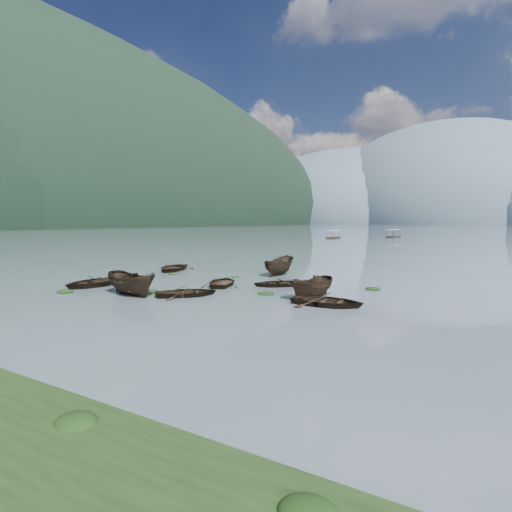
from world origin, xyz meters
The scene contains 23 objects.
ground_plane centered at (0.00, 0.00, 0.00)m, with size 2400.00×2400.00×0.00m, color slate.
left_ridge_far centered at (-480.00, 250.00, 0.00)m, with size 560.00×1400.00×380.00m, color black.
haze_mtn_a centered at (-260.00, 900.00, 0.00)m, with size 520.00×520.00×280.00m, color #475666.
haze_mtn_b centered at (-60.00, 900.00, 0.00)m, with size 520.00×520.00×340.00m, color #475666.
rowboat_0 centered at (-8.92, 2.34, 0.00)m, with size 3.46×4.85×1.00m, color black.
rowboat_1 centered at (0.01, 2.72, 0.00)m, with size 2.94×4.12×0.85m, color black.
rowboat_2 centered at (-3.34, 1.06, 0.00)m, with size 1.86×4.96×1.91m, color black.
rowboat_3 centered at (-0.49, 7.67, 0.00)m, with size 2.95×4.13×0.85m, color black.
rowboat_4 centered at (9.23, 4.54, 0.00)m, with size 3.10×4.34×0.90m, color black.
rowboat_5 centered at (7.49, 6.43, 0.00)m, with size 1.60×4.24×1.64m, color black.
rowboat_6 centered at (-10.25, 12.79, 0.00)m, with size 3.42×4.79×0.99m, color black.
rowboat_7 centered at (3.39, 9.54, 0.00)m, with size 2.75×3.85×0.80m, color black.
rowboat_8 centered at (0.50, 15.41, 0.00)m, with size 1.85×4.91×1.90m, color black.
weed_clump_0 centered at (-8.26, -0.57, 0.00)m, with size 1.26×1.03×0.28m, color black.
weed_clump_1 centered at (0.17, 4.67, 0.00)m, with size 1.02×0.82×0.23m, color black.
weed_clump_2 centered at (-3.02, 2.47, 0.00)m, with size 1.24×1.00×0.27m, color black.
weed_clump_3 centered at (2.11, 10.90, 0.00)m, with size 0.89×0.75×0.20m, color black.
weed_clump_4 centered at (4.30, 5.94, 0.00)m, with size 1.19×0.94×0.25m, color black.
weed_clump_5 centered at (-8.21, 10.55, 0.00)m, with size 1.07×0.87×0.23m, color black.
weed_clump_6 centered at (-2.03, 11.85, 0.00)m, with size 0.83×0.69×0.17m, color black.
weed_clump_7 centered at (10.20, 11.52, 0.00)m, with size 1.14×0.92×0.25m, color black.
pontoon_left centered at (-22.51, 96.27, 0.00)m, with size 2.45×5.88×2.25m, color black, non-canonical shape.
pontoon_centre centered at (-8.69, 113.36, 0.00)m, with size 2.58×6.19×2.37m, color black, non-canonical shape.
Camera 1 is at (17.34, -17.76, 4.99)m, focal length 28.00 mm.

